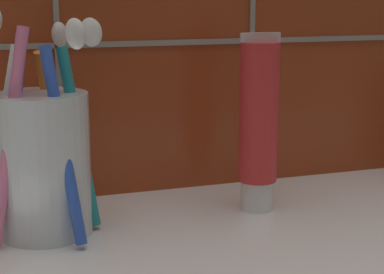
% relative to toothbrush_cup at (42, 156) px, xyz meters
% --- Properties ---
extents(sink_counter, '(0.75, 0.30, 0.02)m').
position_rel_toothbrush_cup_xyz_m(sink_counter, '(0.19, -0.06, -0.07)').
color(sink_counter, white).
rests_on(sink_counter, ground).
extents(toothbrush_cup, '(0.11, 0.13, 0.19)m').
position_rel_toothbrush_cup_xyz_m(toothbrush_cup, '(0.00, 0.00, 0.00)').
color(toothbrush_cup, silver).
rests_on(toothbrush_cup, sink_counter).
extents(toothpaste_tube, '(0.04, 0.03, 0.16)m').
position_rel_toothbrush_cup_xyz_m(toothpaste_tube, '(0.18, -0.00, 0.01)').
color(toothpaste_tube, white).
rests_on(toothpaste_tube, sink_counter).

